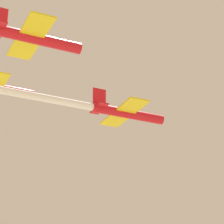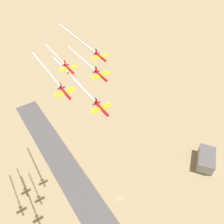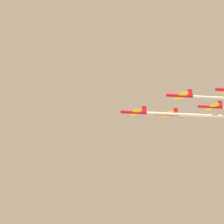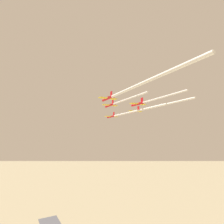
% 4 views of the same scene
% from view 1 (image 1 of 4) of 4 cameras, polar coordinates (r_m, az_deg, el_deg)
% --- Properties ---
extents(jet_0, '(9.60, 9.76, 3.55)m').
position_cam_1_polar(jet_0, '(72.39, 1.46, -0.10)').
color(jet_0, red).
extents(jet_2, '(9.60, 9.76, 3.55)m').
position_cam_1_polar(jet_2, '(60.38, -8.53, 7.93)').
color(jet_2, red).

